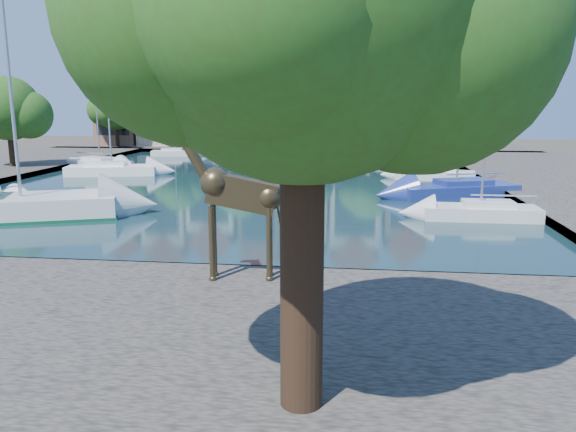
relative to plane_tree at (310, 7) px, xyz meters
name	(u,v)px	position (x,y,z in m)	size (l,w,h in m)	color
ground	(120,273)	(-7.62, 9.01, -7.67)	(160.00, 160.00, 0.00)	#38332B
water_basin	(247,181)	(-7.62, 33.01, -7.63)	(38.00, 50.00, 0.08)	black
near_quay	(1,350)	(-7.62, 2.01, -7.42)	(50.00, 14.00, 0.50)	#504B46
far_quay	(293,147)	(-7.62, 65.01, -7.42)	(60.00, 16.00, 0.50)	#504B46
plane_tree	(310,7)	(0.00, 0.00, 0.00)	(8.32, 6.40, 10.62)	#332114
townhouse_west_end	(125,93)	(-30.62, 64.99, -0.31)	(5.44, 9.18, 14.93)	#855E48
townhouse_west_mid	(167,86)	(-24.62, 64.99, 0.56)	(5.94, 9.18, 16.79)	beige
townhouse_west_inner	(214,93)	(-18.12, 64.99, -0.32)	(6.43, 9.18, 15.15)	beige
townhouse_center	(262,85)	(-11.62, 64.99, 0.69)	(5.44, 9.18, 16.93)	brown
townhouse_east_inner	(308,89)	(-5.62, 64.99, 0.06)	(5.94, 9.18, 15.79)	tan
townhouse_east_mid	(358,86)	(0.88, 64.99, 0.43)	(6.43, 9.18, 16.65)	#C0B4A4
townhouse_east_end	(409,94)	(7.38, 64.99, -0.56)	(5.44, 9.18, 14.43)	brown
far_tree_far_west	(116,110)	(-29.51, 59.50, -2.49)	(7.28, 5.60, 7.68)	#332114
far_tree_west	(177,111)	(-21.52, 59.50, -2.60)	(6.76, 5.20, 7.36)	#332114
far_tree_mid_west	(240,109)	(-13.51, 59.50, -2.38)	(7.80, 6.00, 8.00)	#332114
far_tree_mid_east	(305,110)	(-5.52, 59.50, -2.54)	(7.02, 5.40, 7.52)	#332114
far_tree_east	(371,109)	(2.49, 59.50, -2.43)	(7.54, 5.80, 7.84)	#332114
far_tree_far_east	(439,111)	(10.48, 59.50, -2.60)	(6.76, 5.20, 7.36)	#332114
side_tree_left_far	(9,111)	(-29.51, 37.00, -2.29)	(7.28, 5.60, 7.88)	#332114
giraffe_statue	(232,192)	(-3.06, 7.47, -4.34)	(4.04, 0.90, 5.76)	#382E1C
sailboat_left_c	(112,168)	(-19.62, 35.28, -7.00)	(7.72, 4.09, 10.27)	white
sailboat_left_d	(100,162)	(-22.62, 39.44, -7.02)	(6.73, 4.47, 9.34)	silver
sailboat_left_e	(175,152)	(-19.73, 52.42, -7.10)	(5.46, 2.74, 9.48)	silver
sailboat_right_a	(481,209)	(7.38, 20.19, -7.05)	(5.90, 2.09, 9.96)	silver
sailboat_right_b	(456,187)	(7.38, 27.63, -6.99)	(8.33, 5.40, 13.22)	navy
sailboat_right_c	(435,173)	(7.09, 35.64, -7.04)	(6.31, 3.04, 10.76)	silver
sailboat_right_d	(392,159)	(4.38, 46.50, -7.08)	(5.75, 2.97, 7.67)	silver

